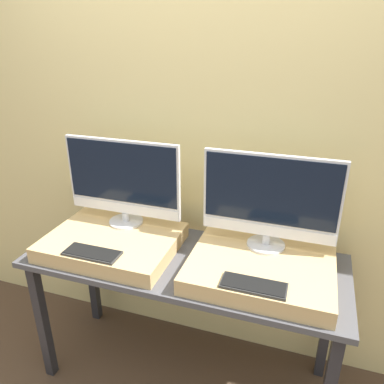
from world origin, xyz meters
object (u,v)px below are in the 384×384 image
(keyboard_left, at_px, (92,253))
(monitor_right, at_px, (270,200))
(keyboard_right, at_px, (254,285))
(monitor_left, at_px, (123,180))

(keyboard_left, distance_m, monitor_right, 0.88)
(keyboard_right, bearing_deg, monitor_left, 156.06)
(monitor_left, relative_size, monitor_right, 1.00)
(monitor_right, xyz_separation_m, keyboard_right, (0.00, -0.34, -0.24))
(monitor_right, distance_m, keyboard_right, 0.42)
(keyboard_left, xyz_separation_m, keyboard_right, (0.78, 0.00, 0.00))
(monitor_left, bearing_deg, keyboard_right, -23.94)
(monitor_right, height_order, keyboard_right, monitor_right)
(monitor_left, distance_m, keyboard_left, 0.42)
(monitor_left, height_order, monitor_right, same)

